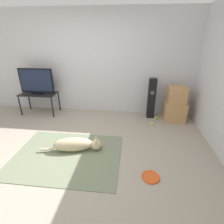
% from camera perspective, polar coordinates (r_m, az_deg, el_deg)
% --- Properties ---
extents(ground_plane, '(12.00, 12.00, 0.00)m').
position_cam_1_polar(ground_plane, '(3.24, -13.68, -13.97)').
color(ground_plane, '#9E9384').
extents(wall_back, '(8.00, 0.06, 2.55)m').
position_cam_1_polar(wall_back, '(4.63, -6.47, 15.46)').
color(wall_back, silver).
rests_on(wall_back, ground_plane).
extents(area_rug, '(1.86, 1.43, 0.01)m').
position_cam_1_polar(area_rug, '(3.27, -14.36, -13.52)').
color(area_rug, slate).
rests_on(area_rug, ground_plane).
extents(dog, '(1.09, 0.36, 0.26)m').
position_cam_1_polar(dog, '(3.27, -11.47, -10.35)').
color(dog, beige).
rests_on(dog, area_rug).
extents(frisbee, '(0.27, 0.27, 0.03)m').
position_cam_1_polar(frisbee, '(2.84, 12.46, -19.99)').
color(frisbee, '#DB511E').
rests_on(frisbee, ground_plane).
extents(cardboard_box_lower, '(0.50, 0.46, 0.46)m').
position_cam_1_polar(cardboard_box_lower, '(4.56, 19.65, 0.34)').
color(cardboard_box_lower, tan).
rests_on(cardboard_box_lower, ground_plane).
extents(cardboard_box_upper, '(0.41, 0.38, 0.38)m').
position_cam_1_polar(cardboard_box_upper, '(4.42, 20.38, 5.32)').
color(cardboard_box_upper, tan).
rests_on(cardboard_box_upper, cardboard_box_lower).
extents(floor_speaker, '(0.18, 0.18, 1.00)m').
position_cam_1_polar(floor_speaker, '(4.45, 12.75, 4.34)').
color(floor_speaker, black).
rests_on(floor_speaker, ground_plane).
extents(tv_stand, '(0.93, 0.49, 0.55)m').
position_cam_1_polar(tv_stand, '(4.98, -22.76, 4.82)').
color(tv_stand, black).
rests_on(tv_stand, ground_plane).
extents(tv, '(0.89, 0.20, 0.64)m').
position_cam_1_polar(tv, '(4.88, -23.48, 9.14)').
color(tv, black).
rests_on(tv, tv_stand).
extents(tennis_ball_by_boxes, '(0.07, 0.07, 0.07)m').
position_cam_1_polar(tennis_ball_by_boxes, '(4.23, 12.96, -3.65)').
color(tennis_ball_by_boxes, '#C6E033').
rests_on(tennis_ball_by_boxes, ground_plane).
extents(tennis_ball_near_speaker, '(0.07, 0.07, 0.07)m').
position_cam_1_polar(tennis_ball_near_speaker, '(4.52, 14.07, -1.90)').
color(tennis_ball_near_speaker, '#C6E033').
rests_on(tennis_ball_near_speaker, ground_plane).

